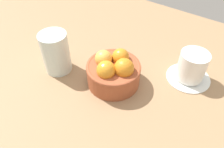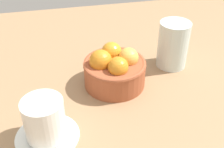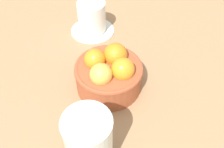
% 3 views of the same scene
% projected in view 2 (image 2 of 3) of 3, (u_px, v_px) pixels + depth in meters
% --- Properties ---
extents(ground_plane, '(1.47, 0.94, 0.05)m').
position_uv_depth(ground_plane, '(114.00, 92.00, 0.65)').
color(ground_plane, '#997551').
extents(terracotta_bowl, '(0.14, 0.14, 0.09)m').
position_uv_depth(terracotta_bowl, '(114.00, 69.00, 0.62)').
color(terracotta_bowl, '#9E4C2D').
rests_on(terracotta_bowl, ground_plane).
extents(coffee_cup, '(0.11, 0.11, 0.08)m').
position_uv_depth(coffee_cup, '(45.00, 122.00, 0.49)').
color(coffee_cup, white).
rests_on(coffee_cup, ground_plane).
extents(water_glass, '(0.07, 0.07, 0.11)m').
position_uv_depth(water_glass, '(173.00, 45.00, 0.67)').
color(water_glass, silver).
rests_on(water_glass, ground_plane).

